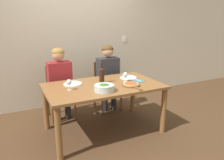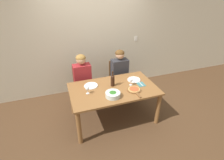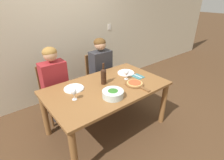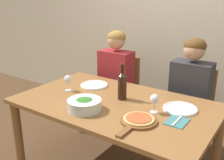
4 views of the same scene
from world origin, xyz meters
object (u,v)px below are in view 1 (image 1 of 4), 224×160
Objects in this scene: person_man at (108,72)px; broccoli_bowl at (104,88)px; chair_left at (59,90)px; person_woman at (60,77)px; wine_glass_left at (69,83)px; fork_on_napkin at (138,81)px; dinner_plate_left at (73,84)px; dinner_plate_right at (128,78)px; pizza_on_board at (131,85)px; chair_right at (106,83)px; wine_bottle at (102,75)px; wine_glass_right at (125,75)px.

person_man is 4.51× the size of broccoli_bowl.
chair_left is 0.27m from person_woman.
broccoli_bowl is 0.48m from wine_glass_left.
dinner_plate_left is at bearing 164.43° from fork_on_napkin.
fork_on_napkin is at bearing -75.14° from dinner_plate_right.
pizza_on_board is at bearing -48.54° from person_woman.
chair_right is 0.73× the size of person_man.
person_man is 0.74m from wine_bottle.
dinner_plate_right is (0.91, -0.06, 0.00)m from dinner_plate_left.
person_man is 3.87× the size of wine_bottle.
wine_bottle reaches higher than wine_glass_left.
dinner_plate_left is 0.85m from pizza_on_board.
chair_right is 1.04m from dinner_plate_left.
person_woman is 3.01× the size of pizza_on_board.
chair_right reaches higher than wine_glass_right.
dinner_plate_right is 1.51× the size of fork_on_napkin.
broccoli_bowl reaches higher than fork_on_napkin.
chair_left is 1.18m from broccoli_bowl.
chair_left is 3.30× the size of broccoli_bowl.
person_woman is 4.48× the size of dinner_plate_right.
wine_bottle is at bearing 165.84° from fork_on_napkin.
broccoli_bowl is at bearing -30.98° from wine_glass_left.
fork_on_napkin is at bearing -36.04° from person_woman.
wine_glass_right is 0.23m from fork_on_napkin.
person_man reaches higher than broccoli_bowl.
person_woman reaches higher than wine_glass_left.
person_woman is 0.50m from dinner_plate_left.
person_man is at bearing 62.15° from broccoli_bowl.
pizza_on_board is at bearing -12.50° from wine_glass_left.
dinner_plate_right is 0.24m from wine_glass_right.
dinner_plate_right is 0.67× the size of pizza_on_board.
broccoli_bowl reaches higher than pizza_on_board.
wine_glass_right is at bearing 29.39° from broccoli_bowl.
pizza_on_board is at bearing 6.92° from broccoli_bowl.
chair_left is 0.88m from chair_right.
wine_glass_right is (0.88, 0.02, 0.00)m from wine_glass_left.
wine_bottle is at bearing 165.03° from wine_glass_right.
wine_glass_left is (-0.04, -0.73, 0.11)m from person_woman.
person_woman is at bearing 139.62° from wine_glass_right.
dinner_plate_left is 0.29m from wine_glass_left.
wine_bottle is (-0.40, -0.73, 0.38)m from chair_right.
wine_bottle is at bearing -118.54° from chair_right.
wine_glass_right is (-0.15, -0.17, 0.10)m from dinner_plate_right.
pizza_on_board is at bearing -95.90° from wine_glass_right.
dinner_plate_right is (0.50, 0.07, -0.12)m from wine_bottle.
fork_on_napkin is (0.16, -0.87, 0.25)m from chair_right.
person_man is (0.88, -0.11, 0.25)m from chair_left.
broccoli_bowl is (-0.52, -1.09, 0.30)m from chair_right.
wine_glass_right reaches higher than fork_on_napkin.
chair_left is at bearing 108.60° from broccoli_bowl.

